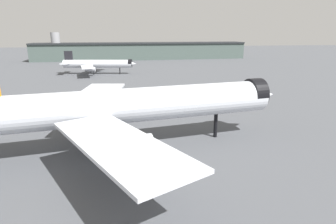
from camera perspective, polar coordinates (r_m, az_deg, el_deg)
ground at (r=56.02m, az=-4.45°, el=-7.91°), size 900.00×900.00×0.00m
airliner_near_gate at (r=55.35m, az=-8.37°, el=1.12°), size 68.31×61.68×19.57m
airliner_far_taxiway at (r=165.42m, az=-14.12°, el=9.43°), size 43.75×39.44×12.84m
terminal_building at (r=254.09m, az=-5.54°, el=12.25°), size 183.81×28.58×23.05m
baggage_tug_wing at (r=92.69m, az=6.90°, el=2.22°), size 3.54×2.69×1.85m
traffic_cone_wingtip at (r=94.56m, az=-13.11°, el=1.79°), size 0.52×0.52×0.64m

